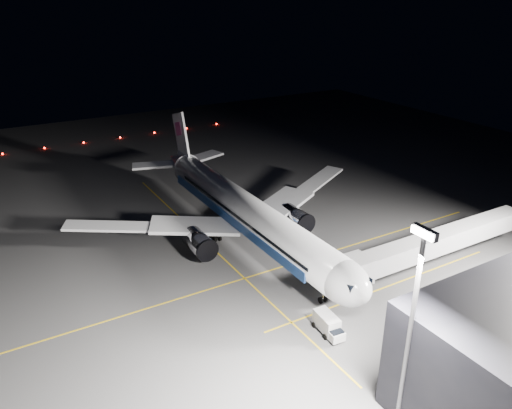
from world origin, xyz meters
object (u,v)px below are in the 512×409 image
object	(u,v)px
safety_cone_a	(294,246)
safety_cone_c	(248,219)
jet_bridge	(431,244)
baggage_tug	(306,189)
airliner	(243,210)
safety_cone_b	(299,237)
service_truck	(328,325)
floodlight_mast_south	(413,315)

from	to	relation	value
safety_cone_a	safety_cone_c	size ratio (longest dim) A/B	0.91
jet_bridge	baggage_tug	xyz separation A→B (m)	(-34.36, 2.92, -3.74)
airliner	safety_cone_c	xyz separation A→B (m)	(-5.67, 4.00, -4.84)
safety_cone_a	safety_cone_b	distance (m)	3.49
jet_bridge	safety_cone_b	size ratio (longest dim) A/B	60.13
service_truck	safety_cone_c	size ratio (longest dim) A/B	7.50
jet_bridge	safety_cone_c	size ratio (longest dim) A/B	53.10
airliner	safety_cone_c	bearing A→B (deg)	144.80
floodlight_mast_south	baggage_tug	bearing A→B (deg)	152.73
airliner	safety_cone_c	world-z (taller)	airliner
jet_bridge	safety_cone_c	bearing A→B (deg)	-153.94
safety_cone_a	safety_cone_b	world-z (taller)	safety_cone_a
service_truck	safety_cone_a	world-z (taller)	service_truck
service_truck	safety_cone_b	bearing A→B (deg)	158.16
airliner	jet_bridge	xyz separation A→B (m)	(23.08, 18.06, -0.58)
airliner	safety_cone_c	size ratio (longest dim) A/B	94.91
airliner	jet_bridge	bearing A→B (deg)	38.04
safety_cone_b	baggage_tug	bearing A→B (deg)	140.89
baggage_tug	safety_cone_c	distance (m)	17.89
jet_bridge	safety_cone_a	world-z (taller)	jet_bridge
baggage_tug	airliner	bearing A→B (deg)	-82.39
jet_bridge	service_truck	distance (m)	22.09
jet_bridge	service_truck	world-z (taller)	jet_bridge
safety_cone_a	safety_cone_b	size ratio (longest dim) A/B	1.03
jet_bridge	baggage_tug	bearing A→B (deg)	175.14
airliner	service_truck	bearing A→B (deg)	-7.19
airliner	floodlight_mast_south	bearing A→B (deg)	-8.33
jet_bridge	floodlight_mast_south	distance (m)	31.05
airliner	safety_cone_c	distance (m)	8.46
safety_cone_a	service_truck	bearing A→B (deg)	-23.57
airliner	service_truck	world-z (taller)	airliner
safety_cone_a	safety_cone_b	bearing A→B (deg)	131.06
safety_cone_b	floodlight_mast_south	bearing A→B (deg)	-21.04
service_truck	baggage_tug	size ratio (longest dim) A/B	1.58
safety_cone_a	jet_bridge	bearing A→B (deg)	38.35
service_truck	safety_cone_a	bearing A→B (deg)	161.58
safety_cone_c	service_truck	bearing A→B (deg)	-12.76
jet_bridge	safety_cone_a	size ratio (longest dim) A/B	58.25
safety_cone_a	baggage_tug	bearing A→B (deg)	139.47
floodlight_mast_south	service_truck	world-z (taller)	floodlight_mast_south
floodlight_mast_south	safety_cone_b	size ratio (longest dim) A/B	36.18
jet_bridge	safety_cone_b	distance (m)	21.38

